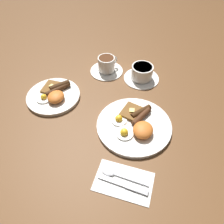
{
  "coord_description": "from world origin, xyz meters",
  "views": [
    {
      "loc": [
        -0.53,
        -0.08,
        0.67
      ],
      "look_at": [
        0.03,
        0.1,
        0.03
      ],
      "focal_mm": 35.0,
      "sensor_mm": 36.0,
      "label": 1
    }
  ],
  "objects_px": {
    "teacup_far": "(107,66)",
    "knife": "(126,185)",
    "breakfast_plate_far": "(54,95)",
    "breakfast_plate_near": "(135,125)",
    "spoon": "(113,173)",
    "teacup_near": "(142,73)"
  },
  "relations": [
    {
      "from": "breakfast_plate_near",
      "to": "breakfast_plate_far",
      "type": "bearing_deg",
      "value": 81.99
    },
    {
      "from": "teacup_near",
      "to": "breakfast_plate_far",
      "type": "bearing_deg",
      "value": 126.17
    },
    {
      "from": "breakfast_plate_far",
      "to": "teacup_near",
      "type": "xyz_separation_m",
      "value": [
        0.24,
        -0.33,
        0.02
      ]
    },
    {
      "from": "spoon",
      "to": "breakfast_plate_far",
      "type": "bearing_deg",
      "value": -34.49
    },
    {
      "from": "knife",
      "to": "spoon",
      "type": "distance_m",
      "value": 0.05
    },
    {
      "from": "breakfast_plate_far",
      "to": "teacup_far",
      "type": "height_order",
      "value": "teacup_far"
    },
    {
      "from": "teacup_near",
      "to": "teacup_far",
      "type": "xyz_separation_m",
      "value": [
        0.0,
        0.18,
        0.0
      ]
    },
    {
      "from": "teacup_far",
      "to": "knife",
      "type": "height_order",
      "value": "teacup_far"
    },
    {
      "from": "breakfast_plate_near",
      "to": "teacup_far",
      "type": "distance_m",
      "value": 0.37
    },
    {
      "from": "breakfast_plate_far",
      "to": "knife",
      "type": "height_order",
      "value": "breakfast_plate_far"
    },
    {
      "from": "teacup_far",
      "to": "spoon",
      "type": "height_order",
      "value": "teacup_far"
    },
    {
      "from": "breakfast_plate_far",
      "to": "teacup_far",
      "type": "relative_size",
      "value": 1.43
    },
    {
      "from": "breakfast_plate_near",
      "to": "teacup_far",
      "type": "xyz_separation_m",
      "value": [
        0.3,
        0.22,
        0.02
      ]
    },
    {
      "from": "breakfast_plate_near",
      "to": "spoon",
      "type": "distance_m",
      "value": 0.21
    },
    {
      "from": "teacup_far",
      "to": "spoon",
      "type": "relative_size",
      "value": 1.02
    },
    {
      "from": "teacup_far",
      "to": "knife",
      "type": "xyz_separation_m",
      "value": [
        -0.54,
        -0.25,
        -0.02
      ]
    },
    {
      "from": "breakfast_plate_near",
      "to": "teacup_far",
      "type": "relative_size",
      "value": 1.79
    },
    {
      "from": "breakfast_plate_near",
      "to": "teacup_near",
      "type": "distance_m",
      "value": 0.3
    },
    {
      "from": "breakfast_plate_near",
      "to": "knife",
      "type": "distance_m",
      "value": 0.24
    },
    {
      "from": "teacup_near",
      "to": "knife",
      "type": "height_order",
      "value": "teacup_near"
    },
    {
      "from": "breakfast_plate_near",
      "to": "spoon",
      "type": "height_order",
      "value": "breakfast_plate_near"
    },
    {
      "from": "breakfast_plate_near",
      "to": "breakfast_plate_far",
      "type": "height_order",
      "value": "breakfast_plate_near"
    }
  ]
}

